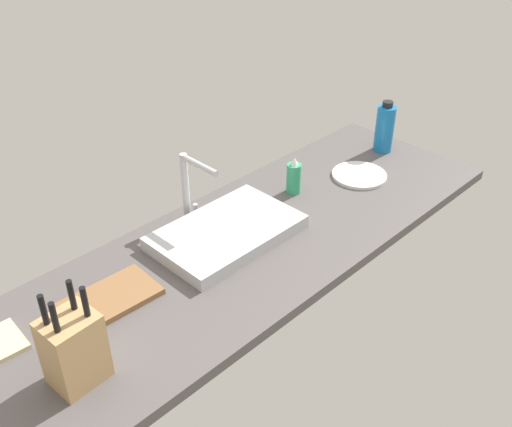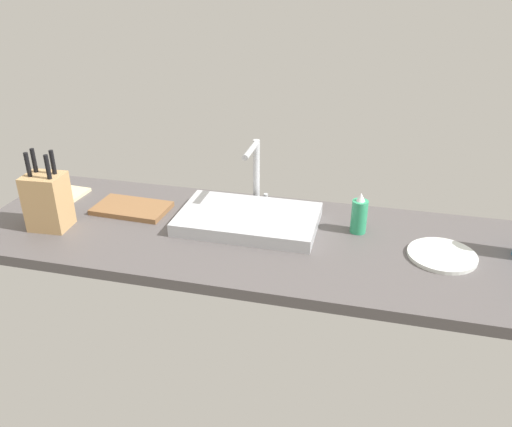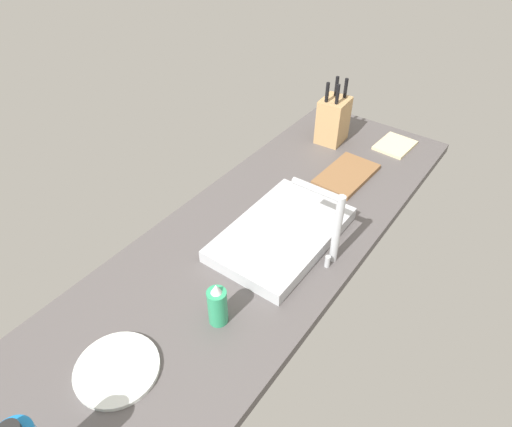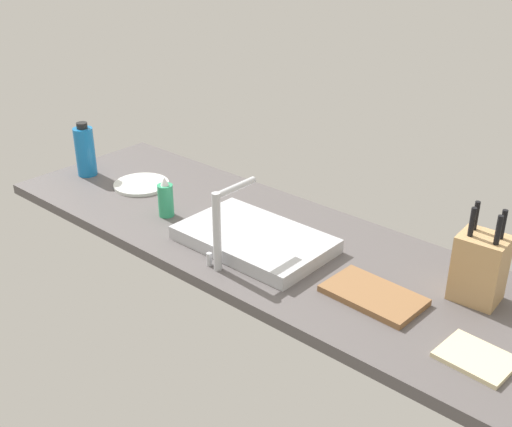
{
  "view_description": "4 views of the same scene",
  "coord_description": "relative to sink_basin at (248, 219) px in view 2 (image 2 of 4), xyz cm",
  "views": [
    {
      "loc": [
        -106.15,
        -107.09,
        111.96
      ],
      "look_at": [
        3.03,
        0.86,
        11.7
      ],
      "focal_mm": 41.22,
      "sensor_mm": 36.0,
      "label": 1
    },
    {
      "loc": [
        34.74,
        -142.98,
        84.3
      ],
      "look_at": [
        -0.84,
        1.66,
        10.44
      ],
      "focal_mm": 36.36,
      "sensor_mm": 36.0,
      "label": 2
    },
    {
      "loc": [
        84.24,
        61.02,
        101.16
      ],
      "look_at": [
        -4.92,
        -4.06,
        8.73
      ],
      "focal_mm": 31.35,
      "sensor_mm": 36.0,
      "label": 3
    },
    {
      "loc": [
        -118.32,
        134.5,
        98.55
      ],
      "look_at": [
        -0.09,
        0.41,
        10.8
      ],
      "focal_mm": 44.72,
      "sensor_mm": 36.0,
      "label": 4
    }
  ],
  "objects": [
    {
      "name": "dish_towel",
      "position": [
        -74.42,
        6.98,
        -1.55
      ],
      "size": [
        17.13,
        13.95,
        1.2
      ],
      "primitive_type": "cube",
      "rotation": [
        0.0,
        0.0,
        -0.06
      ],
      "color": "beige",
      "rests_on": "countertop_slab"
    },
    {
      "name": "faucet",
      "position": [
        -1.35,
        15.22,
        12.63
      ],
      "size": [
        5.5,
        16.68,
        24.04
      ],
      "color": "#B7BABF",
      "rests_on": "countertop_slab"
    },
    {
      "name": "soap_bottle",
      "position": [
        36.02,
        3.91,
        3.91
      ],
      "size": [
        5.21,
        5.21,
        13.93
      ],
      "color": "#2D9966",
      "rests_on": "countertop_slab"
    },
    {
      "name": "knife_block",
      "position": [
        -63.18,
        -17.03,
        7.48
      ],
      "size": [
        12.93,
        11.04,
        26.49
      ],
      "rotation": [
        0.0,
        0.0,
        0.06
      ],
      "color": "tan",
      "rests_on": "countertop_slab"
    },
    {
      "name": "dinner_plate",
      "position": [
        61.69,
        -6.7,
        -1.55
      ],
      "size": [
        20.42,
        20.42,
        1.2
      ],
      "primitive_type": "cylinder",
      "color": "silver",
      "rests_on": "countertop_slab"
    },
    {
      "name": "sink_basin",
      "position": [
        0.0,
        0.0,
        0.0
      ],
      "size": [
        46.0,
        28.72,
        4.3
      ],
      "primitive_type": "cube",
      "color": "#B7BABF",
      "rests_on": "countertop_slab"
    },
    {
      "name": "countertop_slab",
      "position": [
        4.62,
        -6.28,
        -3.9
      ],
      "size": [
        188.1,
        61.95,
        3.5
      ],
      "primitive_type": "cube",
      "color": "#514C4C",
      "rests_on": "ground"
    },
    {
      "name": "cutting_board",
      "position": [
        -42.97,
        0.76,
        -1.25
      ],
      "size": [
        26.49,
        16.47,
        1.8
      ],
      "primitive_type": "cube",
      "rotation": [
        0.0,
        0.0,
        -0.04
      ],
      "color": "brown",
      "rests_on": "countertop_slab"
    }
  ]
}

